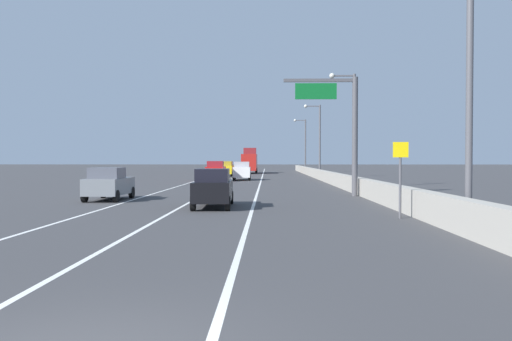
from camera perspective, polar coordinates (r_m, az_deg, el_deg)
ground_plane at (r=69.81m, az=-0.51°, el=-0.64°), size 320.00×320.00×0.00m
lane_stripe_left at (r=61.26m, az=-5.93°, el=-0.91°), size 0.16×130.00×0.00m
lane_stripe_center at (r=60.92m, az=-2.66°, el=-0.92°), size 0.16×130.00×0.00m
lane_stripe_right at (r=60.78m, az=0.64°, el=-0.92°), size 0.16×130.00×0.00m
jersey_barrier_right at (r=46.17m, az=8.91°, el=-0.95°), size 0.60×120.00×1.10m
overhead_sign_gantry at (r=32.58m, az=9.76°, el=5.48°), size 4.68×0.36×7.50m
speed_advisory_sign at (r=20.68m, az=15.89°, el=-0.34°), size 0.60×0.11×3.00m
lamp_post_right_near at (r=19.30m, az=22.08°, el=10.28°), size 2.14×0.44×9.28m
lamp_post_right_second at (r=41.87m, az=10.59°, el=5.42°), size 2.14×0.44×9.28m
lamp_post_right_third at (r=64.98m, az=6.93°, el=3.95°), size 2.14×0.44×9.28m
lamp_post_right_fourth at (r=88.26m, az=5.39°, el=3.24°), size 2.14×0.44×9.28m
car_yellow_0 at (r=69.82m, az=-3.30°, el=0.19°), size 1.80×4.29×2.06m
car_red_1 at (r=54.41m, az=-4.54°, el=-0.07°), size 2.01×4.65×2.14m
car_black_2 at (r=24.54m, az=-4.82°, el=-1.98°), size 1.91×4.46×1.88m
car_white_3 at (r=56.79m, az=-1.60°, el=-0.05°), size 2.01×4.27×2.06m
car_gray_4 at (r=29.98m, az=-16.18°, el=-1.45°), size 1.94×4.04×1.86m
box_truck at (r=84.34m, az=-0.72°, el=1.01°), size 2.47×9.12×4.26m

